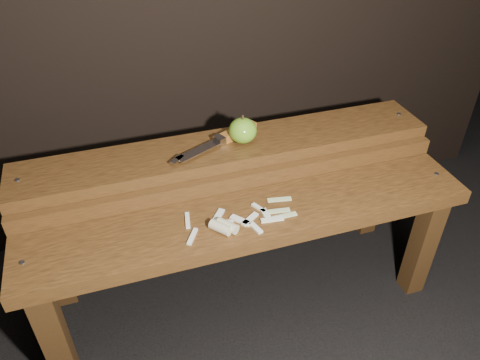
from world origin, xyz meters
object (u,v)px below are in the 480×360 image
object	(u,v)px
bench_front_tier	(254,235)
knife	(228,136)
apple	(243,130)
bench_rear_tier	(229,169)

from	to	relation	value
bench_front_tier	knife	size ratio (longest dim) A/B	4.24
bench_front_tier	apple	bearing A→B (deg)	79.28
apple	bench_rear_tier	bearing A→B (deg)	-174.36
bench_rear_tier	knife	size ratio (longest dim) A/B	4.24
bench_rear_tier	knife	world-z (taller)	knife
bench_rear_tier	apple	world-z (taller)	apple
apple	knife	size ratio (longest dim) A/B	0.30
bench_rear_tier	knife	bearing A→B (deg)	73.75
bench_rear_tier	apple	size ratio (longest dim) A/B	14.26
apple	knife	bearing A→B (deg)	152.60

